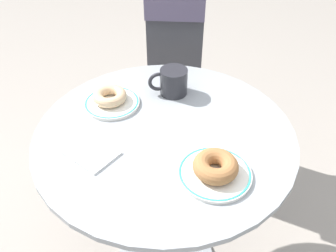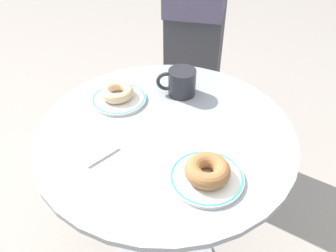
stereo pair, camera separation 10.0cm
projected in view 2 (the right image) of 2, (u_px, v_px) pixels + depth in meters
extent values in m
cylinder|color=#999EA3|center=(165.00, 133.00, 1.04)|extent=(0.76, 0.76, 0.02)
cylinder|color=#999EA3|center=(166.00, 207.00, 1.26)|extent=(0.06, 0.06, 0.68)
cylinder|color=white|center=(119.00, 99.00, 1.14)|extent=(0.18, 0.18, 0.01)
torus|color=#38B2A8|center=(119.00, 98.00, 1.14)|extent=(0.17, 0.17, 0.01)
cylinder|color=white|center=(207.00, 178.00, 0.88)|extent=(0.19, 0.19, 0.01)
torus|color=#38B2A8|center=(207.00, 177.00, 0.88)|extent=(0.18, 0.18, 0.01)
torus|color=#E0B789|center=(117.00, 92.00, 1.13)|extent=(0.13, 0.13, 0.03)
torus|color=#A36B3D|center=(207.00, 170.00, 0.87)|extent=(0.13, 0.13, 0.04)
cube|color=white|center=(88.00, 144.00, 0.98)|extent=(0.16, 0.12, 0.01)
cylinder|color=#28282D|center=(182.00, 82.00, 1.15)|extent=(0.09, 0.09, 0.09)
torus|color=#28282D|center=(167.00, 81.00, 1.14)|extent=(0.05, 0.06, 0.07)
cube|color=#3D3D42|center=(193.00, 91.00, 1.71)|extent=(0.39, 0.40, 0.86)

